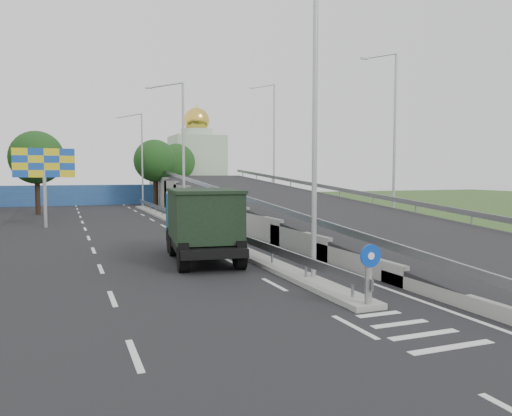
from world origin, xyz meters
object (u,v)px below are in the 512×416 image
lamp_post_mid (181,145)px  church (197,162)px  lamp_post_near (310,114)px  dump_truck (201,220)px  sign_bollard (369,274)px  billboard (44,167)px  lamp_post_far (140,154)px

lamp_post_mid → church: bearing=73.8°
lamp_post_near → dump_truck: 7.51m
sign_bollard → church: 58.84m
lamp_post_near → billboard: bearing=112.5°
lamp_post_mid → church: church is taller
sign_bollard → dump_truck: 9.97m
lamp_post_near → lamp_post_mid: bearing=90.0°
church → billboard: 37.23m
lamp_post_far → billboard: bearing=-116.8°
lamp_post_mid → lamp_post_far: size_ratio=1.00×
billboard → lamp_post_far: bearing=63.2°
lamp_post_near → church: 54.90m
lamp_post_mid → lamp_post_far: 20.00m
sign_bollard → lamp_post_near: size_ratio=0.17×
lamp_post_far → dump_truck: size_ratio=1.37×
billboard → lamp_post_mid: bearing=-12.4°
lamp_post_mid → billboard: 9.47m
church → dump_truck: 49.76m
sign_bollard → dump_truck: bearing=102.6°
lamp_post_mid → sign_bollard: bearing=-90.3°
sign_bollard → lamp_post_far: (0.11, 43.83, 4.77)m
lamp_post_near → billboard: (-9.11, 22.00, -1.62)m
sign_bollard → billboard: (-9.00, 25.83, 3.15)m
billboard → dump_truck: (6.82, -16.12, -2.45)m
lamp_post_near → dump_truck: bearing=111.2°
lamp_post_far → dump_truck: (-2.29, -34.12, -4.08)m
sign_bollard → lamp_post_near: bearing=88.4°
sign_bollard → church: size_ratio=0.12×
billboard → sign_bollard: bearing=-70.8°
lamp_post_mid → lamp_post_near: bearing=-90.0°
church → dump_truck: size_ratio=1.88×
dump_truck → sign_bollard: bearing=-70.8°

